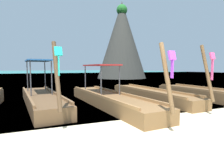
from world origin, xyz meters
TOP-DOWN VIEW (x-y plane):
  - ground at (0.00, 0.00)m, footprint 120.00×120.00m
  - sea_water at (0.00, 62.15)m, footprint 120.00×120.00m
  - longtail_boat_turquoise_ribbon at (-2.79, 5.57)m, footprint 1.82×7.02m
  - longtail_boat_violet_ribbon at (-0.05, 4.40)m, footprint 1.71×7.44m
  - longtail_boat_pink_ribbon at (2.64, 5.19)m, footprint 1.24×7.18m
  - longtail_boat_blue_ribbon at (5.30, 4.25)m, footprint 1.46×6.07m
  - karst_rock at (10.33, 24.61)m, footprint 7.89×7.85m

SIDE VIEW (x-z plane):
  - ground at x=0.00m, z-range 0.00..0.00m
  - sea_water at x=0.00m, z-range 0.00..0.00m
  - longtail_boat_pink_ribbon at x=2.64m, z-range -1.01..1.52m
  - longtail_boat_blue_ribbon at x=5.30m, z-range -0.87..1.42m
  - longtail_boat_violet_ribbon at x=-0.05m, z-range -0.87..1.50m
  - longtail_boat_turquoise_ribbon at x=-2.79m, z-range -0.90..1.54m
  - karst_rock at x=10.33m, z-range -0.23..11.96m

